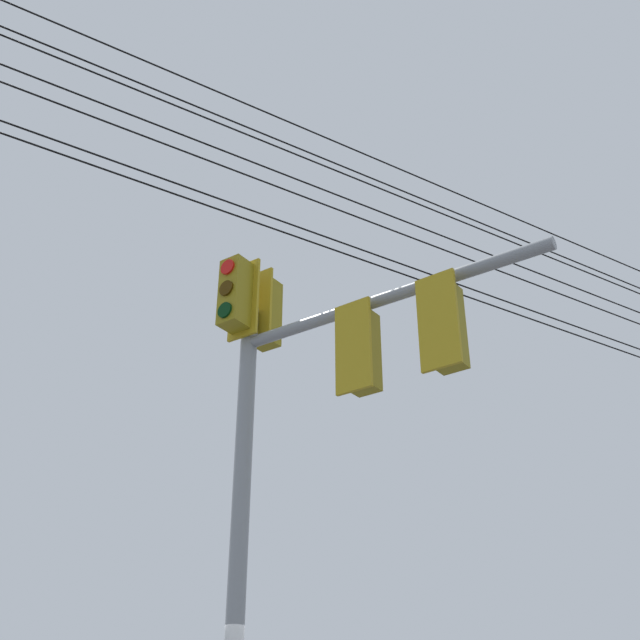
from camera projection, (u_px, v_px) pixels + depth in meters
name	position (u px, v px, depth m)	size (l,w,h in m)	color
signal_mast_assembly	(300.00, 396.00, 8.47)	(4.01, 1.03, 6.76)	gray
overhead_wire_span	(163.00, 128.00, 9.99)	(15.79, 25.80, 2.48)	black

